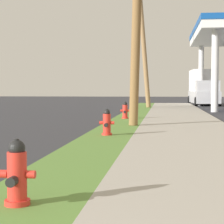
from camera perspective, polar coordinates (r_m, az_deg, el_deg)
fire_hydrant_nearest at (r=5.10m, az=-12.17°, el=-8.11°), size 0.42×0.38×0.74m
fire_hydrant_second at (r=12.41m, az=-0.67°, el=-1.51°), size 0.42×0.38×0.74m
fire_hydrant_third at (r=19.36m, az=1.69°, el=0.11°), size 0.42×0.37×0.74m
utility_pole_background at (r=31.26m, az=4.08°, el=8.94°), size 1.61×0.55×8.91m
truck_silver_at_forecourt at (r=39.63m, az=11.70°, el=3.04°), size 2.42×6.49×3.11m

